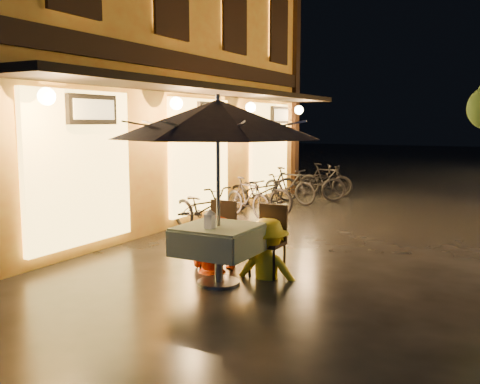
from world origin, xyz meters
The scene contains 16 objects.
ground centered at (0.00, 0.00, 0.00)m, with size 90.00×90.00×0.00m, color black.
west_building centered at (-5.72, 4.00, 3.71)m, with size 5.90×11.40×7.40m.
cafe_table centered at (-0.81, 0.24, 0.59)m, with size 0.99×0.99×0.78m.
patio_umbrella centered at (-0.81, 0.24, 2.15)m, with size 2.73×2.73×2.46m.
cafe_chair_left centered at (-1.21, 0.98, 0.54)m, with size 0.42×0.42×0.97m.
cafe_chair_right centered at (-0.41, 0.98, 0.54)m, with size 0.42×0.42×0.97m.
table_lantern centered at (-0.81, 0.03, 0.92)m, with size 0.16×0.16×0.25m.
person_orange centered at (-1.20, 0.78, 0.80)m, with size 0.78×0.61×1.60m, color #D23301.
person_yellow centered at (-0.38, 0.84, 0.80)m, with size 1.03×0.59×1.59m, color yellow.
bicycle_0 centered at (-2.71, 2.89, 0.46)m, with size 0.62×1.77×0.93m, color black.
bicycle_1 centered at (-2.73, 4.83, 0.45)m, with size 0.42×1.49×0.90m, color black.
bicycle_2 centered at (-2.74, 5.46, 0.49)m, with size 0.64×1.85×0.97m, color black.
bicycle_3 centered at (-2.67, 7.06, 0.48)m, with size 0.45×1.59×0.96m, color black.
bicycle_4 centered at (-2.35, 7.75, 0.49)m, with size 0.65×1.87×0.98m, color black.
bicycle_5 centered at (-2.33, 8.97, 0.47)m, with size 0.44×1.57×0.94m, color black.
bicycle_6 centered at (-2.53, 9.41, 0.40)m, with size 0.53×1.52×0.80m, color black.
Camera 1 is at (2.63, -5.64, 2.11)m, focal length 40.00 mm.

